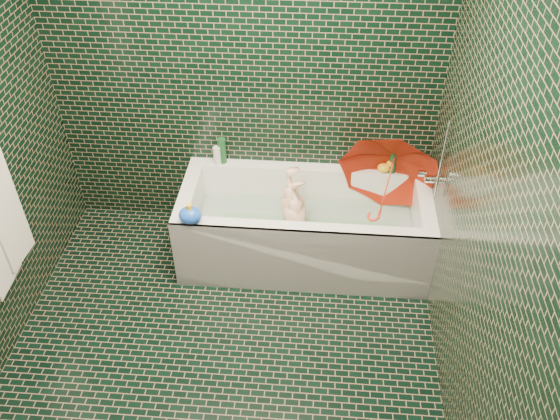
# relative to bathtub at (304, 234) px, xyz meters

# --- Properties ---
(floor) EXTENTS (2.80, 2.80, 0.00)m
(floor) POSITION_rel_bathtub_xyz_m (-0.45, -1.01, -0.21)
(floor) COLOR black
(floor) RESTS_ON ground
(wall_back) EXTENTS (2.80, 0.00, 2.80)m
(wall_back) POSITION_rel_bathtub_xyz_m (-0.45, 0.39, 1.04)
(wall_back) COLOR black
(wall_back) RESTS_ON floor
(wall_right) EXTENTS (0.00, 2.80, 2.80)m
(wall_right) POSITION_rel_bathtub_xyz_m (0.85, -1.01, 1.04)
(wall_right) COLOR black
(wall_right) RESTS_ON floor
(bathtub) EXTENTS (1.70, 0.75, 0.55)m
(bathtub) POSITION_rel_bathtub_xyz_m (0.00, 0.00, 0.00)
(bathtub) COLOR white
(bathtub) RESTS_ON floor
(bath_mat) EXTENTS (1.35, 0.47, 0.01)m
(bath_mat) POSITION_rel_bathtub_xyz_m (0.00, 0.02, -0.06)
(bath_mat) COLOR green
(bath_mat) RESTS_ON bathtub
(water) EXTENTS (1.48, 0.53, 0.00)m
(water) POSITION_rel_bathtub_xyz_m (0.00, 0.02, 0.09)
(water) COLOR silver
(water) RESTS_ON bathtub
(faucet) EXTENTS (0.18, 0.19, 0.55)m
(faucet) POSITION_rel_bathtub_xyz_m (0.81, 0.01, 0.56)
(faucet) COLOR silver
(faucet) RESTS_ON wall_right
(child) EXTENTS (0.89, 0.48, 0.25)m
(child) POSITION_rel_bathtub_xyz_m (-0.05, -0.02, 0.10)
(child) COLOR beige
(child) RESTS_ON bathtub
(umbrella) EXTENTS (0.96, 0.93, 0.90)m
(umbrella) POSITION_rel_bathtub_xyz_m (0.54, 0.07, 0.41)
(umbrella) COLOR red
(umbrella) RESTS_ON bathtub
(soap_bottle_a) EXTENTS (0.13, 0.13, 0.28)m
(soap_bottle_a) POSITION_rel_bathtub_xyz_m (0.79, 0.35, 0.34)
(soap_bottle_a) COLOR white
(soap_bottle_a) RESTS_ON bathtub
(soap_bottle_b) EXTENTS (0.12, 0.12, 0.20)m
(soap_bottle_b) POSITION_rel_bathtub_xyz_m (0.78, 0.31, 0.34)
(soap_bottle_b) COLOR #48207A
(soap_bottle_b) RESTS_ON bathtub
(soap_bottle_c) EXTENTS (0.19, 0.19, 0.19)m
(soap_bottle_c) POSITION_rel_bathtub_xyz_m (0.79, 0.33, 0.34)
(soap_bottle_c) COLOR #13451F
(soap_bottle_c) RESTS_ON bathtub
(bottle_right_tall) EXTENTS (0.06, 0.06, 0.23)m
(bottle_right_tall) POSITION_rel_bathtub_xyz_m (0.59, 0.33, 0.45)
(bottle_right_tall) COLOR #13451F
(bottle_right_tall) RESTS_ON bathtub
(bottle_right_pump) EXTENTS (0.06, 0.06, 0.19)m
(bottle_right_pump) POSITION_rel_bathtub_xyz_m (0.77, 0.32, 0.43)
(bottle_right_pump) COLOR silver
(bottle_right_pump) RESTS_ON bathtub
(bottle_left_tall) EXTENTS (0.08, 0.08, 0.19)m
(bottle_left_tall) POSITION_rel_bathtub_xyz_m (-0.61, 0.35, 0.44)
(bottle_left_tall) COLOR #13451F
(bottle_left_tall) RESTS_ON bathtub
(bottle_left_short) EXTENTS (0.05, 0.05, 0.14)m
(bottle_left_short) POSITION_rel_bathtub_xyz_m (-0.64, 0.32, 0.41)
(bottle_left_short) COLOR white
(bottle_left_short) RESTS_ON bathtub
(rubber_duck) EXTENTS (0.12, 0.09, 0.10)m
(rubber_duck) POSITION_rel_bathtub_xyz_m (0.54, 0.32, 0.38)
(rubber_duck) COLOR yellow
(rubber_duck) RESTS_ON bathtub
(bath_toy) EXTENTS (0.18, 0.16, 0.14)m
(bath_toy) POSITION_rel_bathtub_xyz_m (-0.71, -0.33, 0.40)
(bath_toy) COLOR blue
(bath_toy) RESTS_ON bathtub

